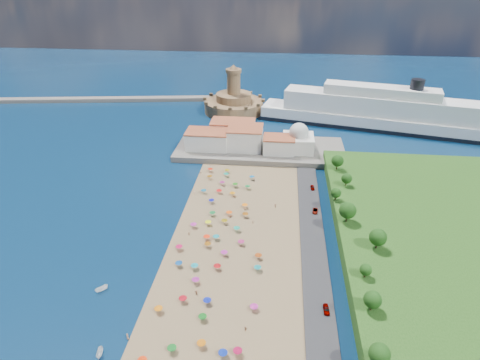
# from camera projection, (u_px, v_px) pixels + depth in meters

# --- Properties ---
(ground) EXTENTS (700.00, 700.00, 0.00)m
(ground) POSITION_uv_depth(u_px,v_px,m) (223.00, 228.00, 154.99)
(ground) COLOR #071938
(ground) RESTS_ON ground
(terrace) EXTENTS (90.00, 36.00, 3.00)m
(terrace) POSITION_uv_depth(u_px,v_px,m) (260.00, 149.00, 217.28)
(terrace) COLOR #59544C
(terrace) RESTS_ON ground
(jetty) EXTENTS (18.00, 70.00, 2.40)m
(jetty) POSITION_uv_depth(u_px,v_px,m) (228.00, 126.00, 250.07)
(jetty) COLOR #59544C
(jetty) RESTS_ON ground
(breakwater) EXTENTS (199.03, 34.77, 2.60)m
(breakwater) POSITION_uv_depth(u_px,v_px,m) (106.00, 99.00, 298.33)
(breakwater) COLOR #59544C
(breakwater) RESTS_ON ground
(waterfront_buildings) EXTENTS (57.00, 29.00, 11.00)m
(waterfront_buildings) POSITION_uv_depth(u_px,v_px,m) (236.00, 137.00, 216.01)
(waterfront_buildings) COLOR silver
(waterfront_buildings) RESTS_ON terrace
(domed_building) EXTENTS (16.00, 16.00, 15.00)m
(domed_building) POSITION_uv_depth(u_px,v_px,m) (298.00, 139.00, 210.17)
(domed_building) COLOR silver
(domed_building) RESTS_ON terrace
(fortress) EXTENTS (40.00, 40.00, 32.40)m
(fortress) POSITION_uv_depth(u_px,v_px,m) (234.00, 103.00, 273.74)
(fortress) COLOR olive
(fortress) RESTS_ON ground
(cruise_ship) EXTENTS (145.76, 53.64, 31.60)m
(cruise_ship) POSITION_uv_depth(u_px,v_px,m) (378.00, 113.00, 246.79)
(cruise_ship) COLOR black
(cruise_ship) RESTS_ON ground
(beach_parasols) EXTENTS (31.03, 110.43, 2.20)m
(beach_parasols) POSITION_uv_depth(u_px,v_px,m) (217.00, 233.00, 148.45)
(beach_parasols) COLOR gray
(beach_parasols) RESTS_ON beach
(beachgoers) EXTENTS (39.22, 98.69, 1.87)m
(beachgoers) POSITION_uv_depth(u_px,v_px,m) (221.00, 227.00, 153.89)
(beachgoers) COLOR tan
(beachgoers) RESTS_ON beach
(moored_boats) EXTENTS (12.14, 26.65, 1.64)m
(moored_boats) POSITION_uv_depth(u_px,v_px,m) (101.00, 314.00, 115.80)
(moored_boats) COLOR white
(moored_boats) RESTS_ON ground
(parked_cars) EXTENTS (2.55, 76.99, 1.43)m
(parked_cars) POSITION_uv_depth(u_px,v_px,m) (317.00, 229.00, 152.05)
(parked_cars) COLOR gray
(parked_cars) RESTS_ON promenade
(hillside_trees) EXTENTS (15.33, 109.52, 8.04)m
(hillside_trees) POSITION_uv_depth(u_px,v_px,m) (355.00, 222.00, 140.90)
(hillside_trees) COLOR #382314
(hillside_trees) RESTS_ON hillside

